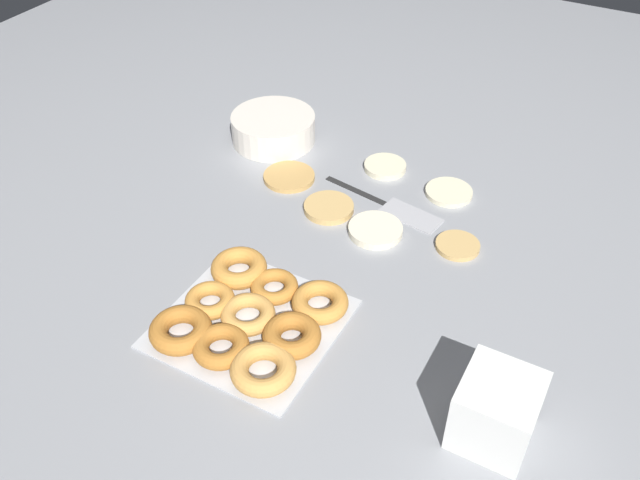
# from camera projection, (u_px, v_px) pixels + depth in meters

# --- Properties ---
(ground_plane) EXTENTS (3.00, 3.00, 0.00)m
(ground_plane) POSITION_uv_depth(u_px,v_px,m) (351.00, 232.00, 1.40)
(ground_plane) COLOR gray
(pancake_0) EXTENTS (0.10, 0.10, 0.01)m
(pancake_0) POSITION_uv_depth(u_px,v_px,m) (449.00, 192.00, 1.50)
(pancake_0) COLOR beige
(pancake_0) RESTS_ON ground_plane
(pancake_1) EXTENTS (0.10, 0.10, 0.01)m
(pancake_1) POSITION_uv_depth(u_px,v_px,m) (385.00, 167.00, 1.57)
(pancake_1) COLOR beige
(pancake_1) RESTS_ON ground_plane
(pancake_2) EXTENTS (0.11, 0.11, 0.01)m
(pancake_2) POSITION_uv_depth(u_px,v_px,m) (329.00, 208.00, 1.45)
(pancake_2) COLOR tan
(pancake_2) RESTS_ON ground_plane
(pancake_3) EXTENTS (0.12, 0.12, 0.01)m
(pancake_3) POSITION_uv_depth(u_px,v_px,m) (289.00, 177.00, 1.54)
(pancake_3) COLOR tan
(pancake_3) RESTS_ON ground_plane
(pancake_4) EXTENTS (0.11, 0.11, 0.02)m
(pancake_4) POSITION_uv_depth(u_px,v_px,m) (375.00, 230.00, 1.39)
(pancake_4) COLOR beige
(pancake_4) RESTS_ON ground_plane
(pancake_5) EXTENTS (0.09, 0.09, 0.01)m
(pancake_5) POSITION_uv_depth(u_px,v_px,m) (458.00, 245.00, 1.36)
(pancake_5) COLOR tan
(pancake_5) RESTS_ON ground_plane
(donut_tray) EXTENTS (0.30, 0.29, 0.04)m
(donut_tray) POSITION_uv_depth(u_px,v_px,m) (249.00, 318.00, 1.19)
(donut_tray) COLOR silver
(donut_tray) RESTS_ON ground_plane
(batter_bowl) EXTENTS (0.20, 0.20, 0.07)m
(batter_bowl) POSITION_uv_depth(u_px,v_px,m) (273.00, 128.00, 1.65)
(batter_bowl) COLOR silver
(batter_bowl) RESTS_ON ground_plane
(container_stack) EXTENTS (0.11, 0.12, 0.12)m
(container_stack) POSITION_uv_depth(u_px,v_px,m) (496.00, 411.00, 0.99)
(container_stack) COLOR white
(container_stack) RESTS_ON ground_plane
(spatula) EXTENTS (0.29, 0.09, 0.01)m
(spatula) POSITION_uv_depth(u_px,v_px,m) (398.00, 209.00, 1.46)
(spatula) COLOR black
(spatula) RESTS_ON ground_plane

